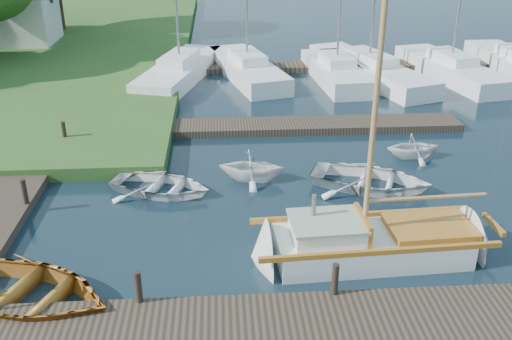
{
  "coord_description": "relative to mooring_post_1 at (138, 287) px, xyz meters",
  "views": [
    {
      "loc": [
        -1.04,
        -15.7,
        8.55
      ],
      "look_at": [
        0.0,
        0.0,
        1.2
      ],
      "focal_mm": 40.0,
      "sensor_mm": 36.0,
      "label": 1
    }
  ],
  "objects": [
    {
      "name": "ground",
      "position": [
        3.0,
        5.0,
        -0.7
      ],
      "size": [
        160.0,
        160.0,
        0.0
      ],
      "primitive_type": "plane",
      "color": "black",
      "rests_on": "ground"
    },
    {
      "name": "left_dock",
      "position": [
        -5.0,
        7.0,
        -0.55
      ],
      "size": [
        2.2,
        18.0,
        0.3
      ],
      "primitive_type": "cube",
      "color": "black",
      "rests_on": "ground"
    },
    {
      "name": "tender_a",
      "position": [
        -0.05,
        6.06,
        -0.35
      ],
      "size": [
        3.98,
        3.42,
        0.69
      ],
      "primitive_type": "imported",
      "rotation": [
        0.0,
        0.0,
        1.21
      ],
      "color": "white",
      "rests_on": "ground"
    },
    {
      "name": "marina_boat_0",
      "position": [
        -0.13,
        19.33,
        -0.13
      ],
      "size": [
        4.52,
        9.12,
        11.42
      ],
      "rotation": [
        0.0,
        0.0,
        1.3
      ],
      "color": "white",
      "rests_on": "ground"
    },
    {
      "name": "marina_boat_1",
      "position": [
        3.48,
        19.51,
        -0.14
      ],
      "size": [
        4.2,
        8.53,
        9.95
      ],
      "rotation": [
        0.0,
        0.0,
        1.82
      ],
      "color": "white",
      "rests_on": "ground"
    },
    {
      "name": "near_dock",
      "position": [
        3.0,
        -1.0,
        -0.55
      ],
      "size": [
        18.0,
        2.2,
        0.3
      ],
      "primitive_type": "cube",
      "color": "black",
      "rests_on": "ground"
    },
    {
      "name": "marina_boat_3",
      "position": [
        10.03,
        18.97,
        -0.12
      ],
      "size": [
        5.18,
        9.93,
        12.9
      ],
      "rotation": [
        0.0,
        0.0,
        1.89
      ],
      "color": "white",
      "rests_on": "ground"
    },
    {
      "name": "tender_d",
      "position": [
        9.06,
        8.3,
        -0.18
      ],
      "size": [
        2.06,
        1.8,
        1.05
      ],
      "primitive_type": "imported",
      "rotation": [
        0.0,
        0.0,
        1.61
      ],
      "color": "white",
      "rests_on": "ground"
    },
    {
      "name": "pontoon",
      "position": [
        13.0,
        21.0,
        -0.55
      ],
      "size": [
        30.0,
        1.6,
        0.3
      ],
      "primitive_type": "cube",
      "color": "black",
      "rests_on": "ground"
    },
    {
      "name": "marina_boat_2",
      "position": [
        8.17,
        18.55,
        -0.11
      ],
      "size": [
        2.81,
        7.35,
        12.12
      ],
      "rotation": [
        0.0,
        0.0,
        1.66
      ],
      "color": "white",
      "rests_on": "ground"
    },
    {
      "name": "far_dock",
      "position": [
        5.0,
        11.5,
        -0.55
      ],
      "size": [
        14.0,
        1.6,
        0.3
      ],
      "primitive_type": "cube",
      "color": "black",
      "rests_on": "ground"
    },
    {
      "name": "mooring_post_1",
      "position": [
        0.0,
        0.0,
        0.0
      ],
      "size": [
        0.16,
        0.16,
        0.8
      ],
      "primitive_type": "cylinder",
      "color": "black",
      "rests_on": "near_dock"
    },
    {
      "name": "marina_boat_4",
      "position": [
        14.43,
        18.7,
        -0.14
      ],
      "size": [
        3.81,
        8.69,
        9.89
      ],
      "rotation": [
        0.0,
        0.0,
        1.77
      ],
      "color": "white",
      "rests_on": "ground"
    },
    {
      "name": "mooring_post_5",
      "position": [
        -4.0,
        10.0,
        0.0
      ],
      "size": [
        0.16,
        0.16,
        0.8
      ],
      "primitive_type": "cylinder",
      "color": "black",
      "rests_on": "left_dock"
    },
    {
      "name": "mooring_post_2",
      "position": [
        4.5,
        0.0,
        0.0
      ],
      "size": [
        0.16,
        0.16,
        0.8
      ],
      "primitive_type": "cylinder",
      "color": "black",
      "rests_on": "near_dock"
    },
    {
      "name": "sailboat",
      "position": [
        5.99,
        1.93,
        -0.36
      ],
      "size": [
        7.24,
        2.33,
        9.83
      ],
      "rotation": [
        0.0,
        0.0,
        0.05
      ],
      "color": "white",
      "rests_on": "ground"
    },
    {
      "name": "tender_b",
      "position": [
        2.99,
        6.78,
        -0.11
      ],
      "size": [
        2.54,
        2.29,
        1.18
      ],
      "primitive_type": "imported",
      "rotation": [
        0.0,
        0.0,
        1.4
      ],
      "color": "white",
      "rests_on": "ground"
    },
    {
      "name": "house_c",
      "position": [
        -11.0,
        27.0,
        1.88
      ],
      "size": [
        5.25,
        4.0,
        5.28
      ],
      "color": "beige",
      "rests_on": "shore"
    },
    {
      "name": "mooring_post_4",
      "position": [
        -4.0,
        5.0,
        0.0
      ],
      "size": [
        0.16,
        0.16,
        0.8
      ],
      "primitive_type": "cylinder",
      "color": "black",
      "rests_on": "left_dock"
    },
    {
      "name": "tender_c",
      "position": [
        6.85,
        5.93,
        -0.29
      ],
      "size": [
        4.68,
        4.06,
        0.81
      ],
      "primitive_type": "imported",
      "rotation": [
        0.0,
        0.0,
        1.19
      ],
      "color": "white",
      "rests_on": "ground"
    },
    {
      "name": "dinghy",
      "position": [
        -2.74,
        0.48,
        -0.24
      ],
      "size": [
        5.3,
        4.63,
        0.92
      ],
      "primitive_type": "imported",
      "rotation": [
        0.0,
        0.0,
        1.17
      ],
      "color": "#945B17",
      "rests_on": "ground"
    }
  ]
}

